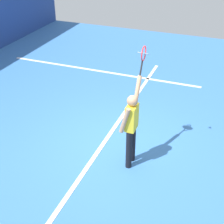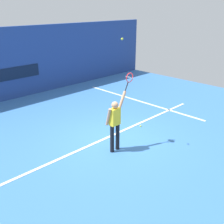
{
  "view_description": "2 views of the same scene",
  "coord_description": "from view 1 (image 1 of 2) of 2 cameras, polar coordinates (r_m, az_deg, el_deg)",
  "views": [
    {
      "loc": [
        -5.9,
        -2.2,
        4.69
      ],
      "look_at": [
        -0.92,
        -0.27,
        1.47
      ],
      "focal_mm": 52.25,
      "sensor_mm": 36.0,
      "label": 1
    },
    {
      "loc": [
        -6.17,
        -6.07,
        4.46
      ],
      "look_at": [
        -0.19,
        -0.07,
        1.12
      ],
      "focal_mm": 43.87,
      "sensor_mm": 36.0,
      "label": 2
    }
  ],
  "objects": [
    {
      "name": "ground_plane",
      "position": [
        7.85,
        0.6,
        -5.62
      ],
      "size": [
        18.0,
        18.0,
        0.0
      ],
      "primitive_type": "plane",
      "color": "#3870B2"
    },
    {
      "name": "spare_ball",
      "position": [
        9.01,
        3.77,
        -0.12
      ],
      "size": [
        0.07,
        0.07,
        0.07
      ],
      "primitive_type": "sphere",
      "color": "#CCE033",
      "rests_on": "ground_plane"
    },
    {
      "name": "court_baseline",
      "position": [
        7.93,
        -1.24,
        -5.16
      ],
      "size": [
        10.0,
        0.1,
        0.01
      ],
      "primitive_type": "cube",
      "color": "white",
      "rests_on": "ground_plane"
    },
    {
      "name": "tennis_racket",
      "position": [
        6.66,
        5.52,
        9.87
      ],
      "size": [
        0.42,
        0.27,
        0.62
      ],
      "color": "black"
    },
    {
      "name": "tennis_player",
      "position": [
        6.71,
        3.41,
        -2.25
      ],
      "size": [
        0.74,
        0.31,
        1.95
      ],
      "color": "black",
      "rests_on": "ground_plane"
    },
    {
      "name": "court_sideline",
      "position": [
        11.57,
        -2.04,
        7.15
      ],
      "size": [
        0.1,
        7.0,
        0.01
      ],
      "primitive_type": "cube",
      "color": "white",
      "rests_on": "ground_plane"
    }
  ]
}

